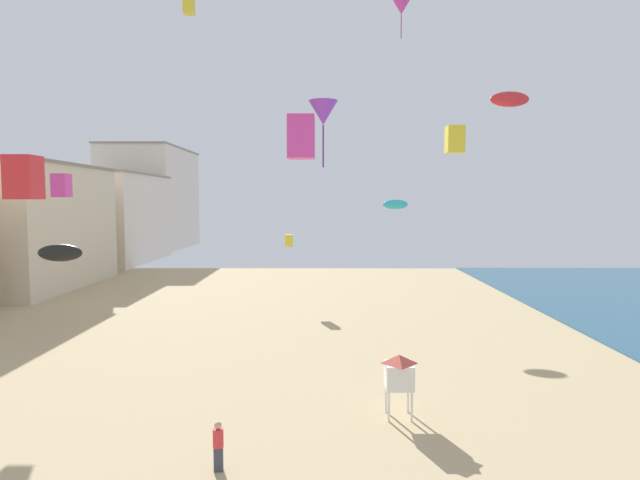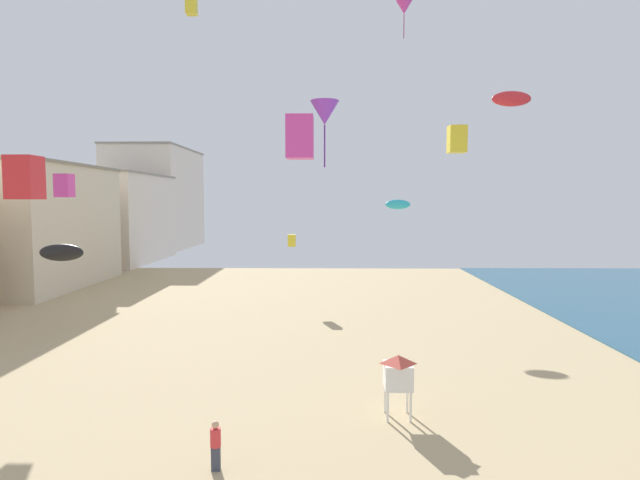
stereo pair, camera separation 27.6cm
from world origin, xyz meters
The scene contains 16 objects.
boardwalk_hotel_mid centered at (-28.23, 45.13, 6.20)m, with size 15.26×18.25×12.39m.
boardwalk_hotel_far centered at (-28.23, 66.88, 6.28)m, with size 14.63×19.46×12.54m.
boardwalk_hotel_distant centered at (-28.23, 88.85, 9.16)m, with size 12.44×22.12×18.30m.
kite_flyer centered at (0.25, 10.28, 0.92)m, with size 0.34×0.34×1.64m.
lifeguard_stand centered at (6.65, 14.50, 1.84)m, with size 1.10×1.10×2.55m.
kite_yellow_box centered at (12.22, 28.51, 12.71)m, with size 1.11×1.11×1.75m.
kite_magenta_box centered at (-12.31, 25.51, 9.62)m, with size 0.90×0.90×1.42m.
kite_yellow_box_2 centered at (-5.56, 30.20, 21.91)m, with size 0.70×0.70×1.10m.
kite_yellow_box_3 centered at (0.60, 38.65, 5.25)m, with size 0.66×0.66×1.03m.
kite_cyan_parafoil centered at (9.17, 34.25, 8.41)m, with size 1.93×0.54×0.75m.
kite_magenta_delta centered at (9.74, 36.26, 23.95)m, with size 1.29×1.29×2.94m.
kite_magenta_box_2 centered at (2.77, 14.12, 11.10)m, with size 1.03×1.03×1.62m.
kite_red_parafoil centered at (13.99, 23.60, 14.35)m, with size 2.18×0.61×0.85m.
kite_black_parafoil centered at (-8.50, 17.73, 6.30)m, with size 2.06×0.57×0.80m.
kite_red_box centered at (-8.24, 14.68, 9.61)m, with size 1.10×1.10×1.73m.
kite_purple_delta centered at (3.58, 25.86, 13.98)m, with size 1.75×1.75×3.99m.
Camera 1 is at (3.65, -5.55, 8.68)m, focal length 28.75 mm.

